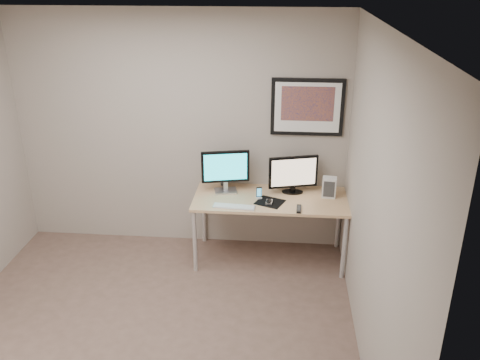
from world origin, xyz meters
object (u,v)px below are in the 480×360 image
Objects in this scene: framed_art at (307,107)px; monitor_large at (225,170)px; desk at (270,203)px; fan_unit at (329,187)px; monitor_tv at (293,174)px; speaker_right at (276,179)px; speaker_left at (224,178)px; phone_dock at (259,193)px; keyboard at (234,206)px.

framed_art is 1.07m from monitor_large.
fan_unit reaches higher than desk.
monitor_tv is at bearing -9.74° from monitor_large.
framed_art is (0.35, 0.33, 0.96)m from desk.
speaker_right is (-0.18, 0.16, -0.13)m from monitor_tv.
monitor_tv is 0.27m from speaker_right.
speaker_left is at bearing 88.37° from monitor_large.
speaker_left is at bearing 178.86° from speaker_right.
monitor_tv reaches higher than speaker_left.
monitor_tv is (0.71, 0.03, -0.04)m from monitor_large.
monitor_tv is 4.07× the size of phone_dock.
speaker_right is (-0.30, -0.03, -0.80)m from framed_art.
monitor_large is 0.43m from phone_dock.
framed_art is 3.44× the size of fan_unit.
monitor_large is 0.97× the size of monitor_tv.
speaker_right is at bearing 58.86° from keyboard.
desk is at bearing -103.49° from speaker_right.
speaker_right is 0.84× the size of fan_unit.
monitor_tv is 0.74m from keyboard.
speaker_left reaches higher than keyboard.
framed_art is 1.49× the size of monitor_large.
phone_dock is 0.58× the size of fan_unit.
fan_unit is (0.61, 0.08, 0.17)m from desk.
desk is at bearing -25.65° from monitor_large.
monitor_large reaches higher than speaker_right.
framed_art is 5.93× the size of phone_dock.
phone_dock is at bearing -169.66° from monitor_tv.
monitor_large is at bearing -61.72° from speaker_left.
keyboard is (-0.59, -0.40, -0.21)m from monitor_tv.
phone_dock is at bearing -18.68° from speaker_left.
framed_art reaches higher than speaker_left.
fan_unit reaches higher than speaker_right.
speaker_right is at bearing 49.66° from phone_dock.
desk is 0.59m from monitor_large.
keyboard is at bearing -161.20° from monitor_tv.
framed_art is 1.18m from speaker_left.
monitor_large is 0.46m from keyboard.
framed_art is at bearing 43.46° from desk.
speaker_right reaches higher than keyboard.
monitor_tv is 2.36× the size of fan_unit.
speaker_left is at bearing 152.43° from desk.
keyboard is at bearing -83.28° from monitor_large.
monitor_large is (-0.48, 0.11, 0.32)m from desk.
speaker_left is at bearing 130.42° from phone_dock.
monitor_tv is 1.22× the size of keyboard.
phone_dock is (-0.35, -0.17, -0.16)m from monitor_tv.
framed_art reaches higher than desk.
framed_art is 4.11× the size of speaker_right.
fan_unit reaches higher than speaker_left.
speaker_right is (0.53, 0.19, -0.17)m from monitor_large.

